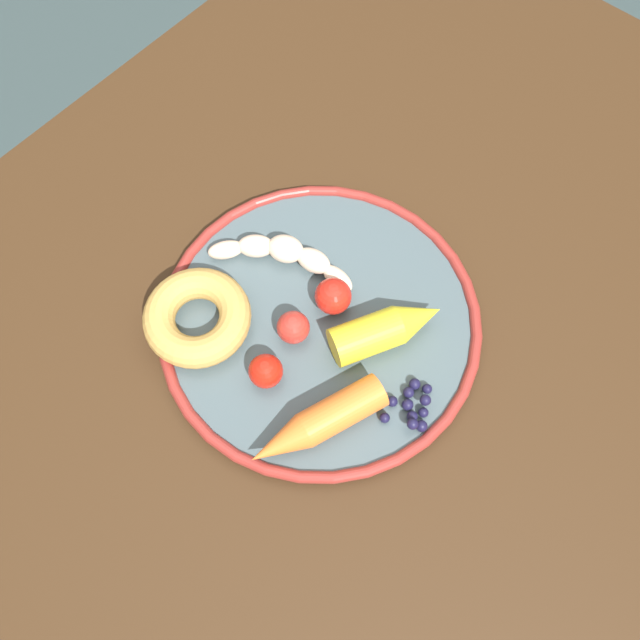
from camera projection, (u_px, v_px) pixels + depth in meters
name	position (u px, v px, depth m)	size (l,w,h in m)	color
ground_plane	(347.00, 453.00, 1.33)	(6.00, 6.00, 0.00)	#314041
dining_table	(368.00, 337.00, 0.75)	(1.14, 0.92, 0.71)	#3A2513
plate	(320.00, 321.00, 0.66)	(0.34, 0.34, 0.02)	#425359
banana	(284.00, 255.00, 0.68)	(0.09, 0.15, 0.03)	beige
carrot_orange	(317.00, 424.00, 0.60)	(0.14, 0.08, 0.03)	orange
carrot_yellow	(388.00, 329.00, 0.63)	(0.12, 0.09, 0.04)	yellow
donut	(197.00, 317.00, 0.64)	(0.11, 0.11, 0.03)	tan
blueberry_pile	(412.00, 406.00, 0.61)	(0.06, 0.05, 0.02)	#191638
tomato_near	(293.00, 327.00, 0.64)	(0.03, 0.03, 0.03)	red
tomato_mid	(333.00, 296.00, 0.65)	(0.04, 0.04, 0.04)	red
tomato_far	(266.00, 371.00, 0.62)	(0.03, 0.03, 0.03)	red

